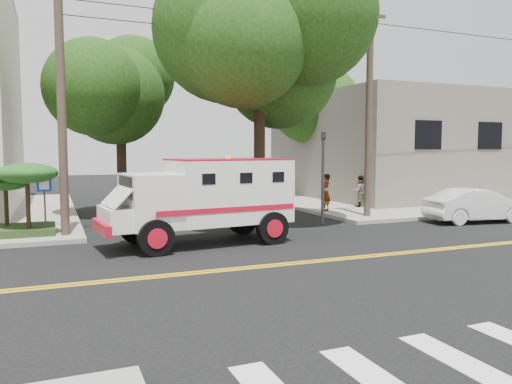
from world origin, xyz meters
name	(u,v)px	position (x,y,z in m)	size (l,w,h in m)	color
ground	(303,263)	(0.00, 0.00, 0.00)	(100.00, 100.00, 0.00)	black
sidewalk_ne	(396,196)	(13.50, 13.50, 0.07)	(17.00, 17.00, 0.15)	gray
building_right	(412,146)	(15.00, 14.00, 3.15)	(14.00, 12.00, 6.00)	slate
utility_pole_left	(61,101)	(-5.60, 6.00, 4.50)	(0.28, 0.28, 9.00)	#382D23
utility_pole_right	(369,112)	(6.30, 6.20, 4.50)	(0.28, 0.28, 9.00)	#382D23
tree_main	(273,36)	(1.94, 6.21, 7.20)	(6.08, 5.70, 9.85)	black
tree_left	(128,87)	(-2.68, 11.79, 5.73)	(4.48, 4.20, 7.70)	black
tree_right	(312,98)	(8.84, 15.77, 6.09)	(4.80, 4.50, 8.20)	black
traffic_signal	(323,168)	(3.80, 5.60, 2.23)	(0.15, 0.18, 3.60)	#3F3F42
accessibility_sign	(45,198)	(-6.20, 6.17, 1.37)	(0.45, 0.10, 2.02)	#3F3F42
palm_planter	(3,189)	(-7.44, 6.62, 1.65)	(3.52, 2.63, 2.36)	#1E3314
armored_truck	(206,196)	(-1.54, 3.50, 1.51)	(6.01, 2.84, 2.65)	white
parked_sedan	(477,205)	(9.88, 3.80, 0.69)	(1.45, 4.16, 1.37)	silver
pedestrian_a	(326,193)	(5.50, 8.29, 0.99)	(0.61, 0.40, 1.69)	gray
pedestrian_b	(360,191)	(7.89, 9.13, 0.91)	(0.74, 0.58, 1.52)	gray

